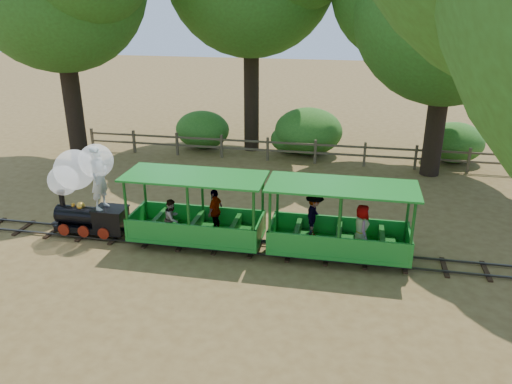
% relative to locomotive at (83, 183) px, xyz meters
% --- Properties ---
extents(ground, '(90.00, 90.00, 0.00)m').
position_rel_locomotive_xyz_m(ground, '(4.89, -0.06, -1.58)').
color(ground, olive).
rests_on(ground, ground).
extents(track, '(22.00, 1.00, 0.10)m').
position_rel_locomotive_xyz_m(track, '(4.89, -0.06, -1.52)').
color(track, '#3F3D3A').
rests_on(track, ground).
extents(locomotive, '(2.41, 1.13, 2.77)m').
position_rel_locomotive_xyz_m(locomotive, '(0.00, 0.00, 0.00)').
color(locomotive, black).
rests_on(locomotive, ground).
extents(carriage_front, '(3.78, 1.55, 1.97)m').
position_rel_locomotive_xyz_m(carriage_front, '(3.31, -0.09, -0.78)').
color(carriage_front, '#1C8326').
rests_on(carriage_front, track).
extents(carriage_rear, '(3.78, 1.55, 1.97)m').
position_rel_locomotive_xyz_m(carriage_rear, '(7.09, -0.01, -0.74)').
color(carriage_rear, '#1C8326').
rests_on(carriage_rear, track).
extents(fence, '(18.10, 0.10, 1.00)m').
position_rel_locomotive_xyz_m(fence, '(4.89, 7.94, -1.01)').
color(fence, brown).
rests_on(fence, ground).
extents(shrub_west, '(2.46, 1.89, 1.70)m').
position_rel_locomotive_xyz_m(shrub_west, '(0.65, 9.24, -0.73)').
color(shrub_west, '#2D6B1E').
rests_on(shrub_west, ground).
extents(shrub_mid_w, '(2.95, 2.27, 2.04)m').
position_rel_locomotive_xyz_m(shrub_mid_w, '(5.45, 9.24, -0.56)').
color(shrub_mid_w, '#2D6B1E').
rests_on(shrub_mid_w, ground).
extents(shrub_mid_e, '(1.80, 1.38, 1.24)m').
position_rel_locomotive_xyz_m(shrub_mid_e, '(4.70, 9.24, -0.96)').
color(shrub_mid_e, '#2D6B1E').
rests_on(shrub_mid_e, ground).
extents(shrub_east, '(2.43, 1.87, 1.68)m').
position_rel_locomotive_xyz_m(shrub_east, '(11.50, 9.24, -0.74)').
color(shrub_east, '#2D6B1E').
rests_on(shrub_east, ground).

